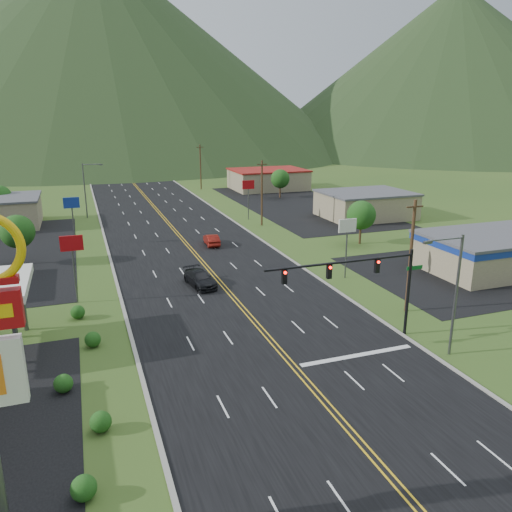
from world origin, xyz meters
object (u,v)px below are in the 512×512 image
object	(u,v)px
traffic_signal	(365,276)
streetlight_east	(453,288)
car_dark_mid	(200,279)
streetlight_west	(87,187)
car_red_far	(212,240)

from	to	relation	value
traffic_signal	streetlight_east	xyz separation A→B (m)	(4.70, -4.00, -0.15)
streetlight_east	car_dark_mid	distance (m)	24.99
traffic_signal	streetlight_east	distance (m)	6.17
streetlight_east	streetlight_west	xyz separation A→B (m)	(-22.86, 60.00, 0.00)
car_dark_mid	car_red_far	bearing A→B (deg)	62.63
streetlight_west	streetlight_east	bearing A→B (deg)	-69.14
traffic_signal	car_red_far	distance (m)	32.36
streetlight_west	car_dark_mid	bearing A→B (deg)	-76.44
traffic_signal	car_dark_mid	world-z (taller)	traffic_signal
streetlight_east	car_red_far	bearing A→B (deg)	102.81
traffic_signal	car_red_far	xyz separation A→B (m)	(-3.45, 31.84, -4.60)
streetlight_west	car_dark_mid	xyz separation A→B (m)	(9.49, -39.35, -4.43)
traffic_signal	streetlight_west	xyz separation A→B (m)	(-18.16, 56.00, -0.15)
traffic_signal	car_red_far	size ratio (longest dim) A/B	2.97
traffic_signal	car_dark_mid	xyz separation A→B (m)	(-8.67, 16.66, -4.58)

